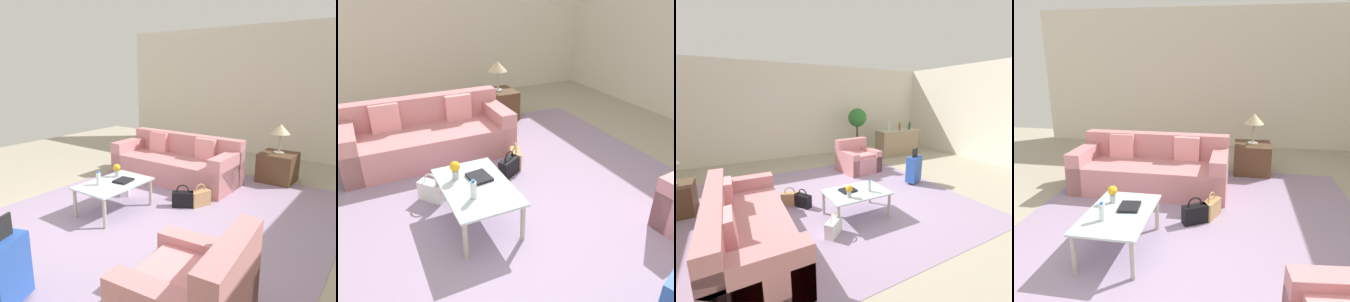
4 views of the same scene
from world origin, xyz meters
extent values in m
plane|color=#A89E89|center=(0.00, 0.00, 0.00)|extent=(12.00, 12.00, 0.00)
cube|color=silver|center=(-5.06, 0.00, 1.55)|extent=(0.12, 8.00, 3.10)
cube|color=#9984A3|center=(-0.60, 0.20, 0.00)|extent=(5.20, 4.40, 0.01)
cube|color=#C67F84|center=(-2.10, -0.60, 0.23)|extent=(0.98, 2.39, 0.45)
cube|color=#C67F84|center=(-2.48, -0.60, 0.42)|extent=(0.22, 2.39, 0.84)
cube|color=#C67F84|center=(-2.10, 0.48, 0.33)|extent=(0.98, 0.24, 0.66)
cube|color=#C67F84|center=(-2.10, -1.68, 0.33)|extent=(0.98, 0.24, 0.66)
cube|color=pink|center=(-2.32, -0.06, 0.63)|extent=(0.12, 0.40, 0.40)
cube|color=pink|center=(-2.32, -1.14, 0.63)|extent=(0.15, 0.40, 0.41)
cube|color=#C67F84|center=(0.87, 1.95, 0.43)|extent=(0.98, 0.30, 0.87)
cube|color=#C67F84|center=(0.52, 1.56, 0.30)|extent=(0.29, 0.91, 0.60)
cube|color=pink|center=(0.90, 1.55, 0.48)|extent=(0.79, 0.70, 0.08)
cube|color=silver|center=(-0.40, -0.50, 0.43)|extent=(1.06, 0.69, 0.02)
cylinder|color=#ADA899|center=(-0.88, -0.20, 0.21)|extent=(0.05, 0.05, 0.42)
cylinder|color=#ADA899|center=(0.08, -0.20, 0.21)|extent=(0.05, 0.05, 0.42)
cylinder|color=#ADA899|center=(-0.88, -0.80, 0.21)|extent=(0.05, 0.05, 0.42)
cylinder|color=#ADA899|center=(0.08, -0.80, 0.21)|extent=(0.05, 0.05, 0.42)
cylinder|color=silver|center=(-0.20, -0.60, 0.54)|extent=(0.06, 0.06, 0.18)
cylinder|color=#2D6BBC|center=(-0.20, -0.60, 0.64)|extent=(0.04, 0.04, 0.02)
cube|color=black|center=(-0.52, -0.42, 0.46)|extent=(0.28, 0.25, 0.03)
cylinder|color=#B2B7BC|center=(-0.62, -0.65, 0.50)|extent=(0.07, 0.07, 0.10)
sphere|color=gold|center=(-0.62, -0.65, 0.60)|extent=(0.11, 0.11, 0.11)
cube|color=#513823|center=(-3.20, 1.00, 0.27)|extent=(0.64, 0.64, 0.54)
cylinder|color=#ADA899|center=(-3.20, 1.00, 0.55)|extent=(0.18, 0.18, 0.02)
cylinder|color=#ADA899|center=(-3.20, 1.00, 0.73)|extent=(0.04, 0.04, 0.34)
cone|color=beige|center=(-3.20, 1.00, 1.00)|extent=(0.35, 0.35, 0.18)
cube|color=#2851AD|center=(1.60, 0.20, 0.35)|extent=(0.45, 0.35, 0.60)
cube|color=black|center=(1.60, 0.20, 0.75)|extent=(0.23, 0.11, 0.20)
cylinder|color=black|center=(1.47, 0.15, 0.03)|extent=(0.04, 0.05, 0.05)
cube|color=black|center=(-1.12, 0.23, 0.12)|extent=(0.28, 0.35, 0.24)
torus|color=black|center=(-1.12, 0.23, 0.26)|extent=(0.12, 0.18, 0.20)
cube|color=white|center=(-0.99, -0.85, 0.12)|extent=(0.34, 0.31, 0.24)
torus|color=white|center=(-0.99, -0.85, 0.26)|extent=(0.16, 0.14, 0.20)
cube|color=tan|center=(-1.32, 0.42, 0.12)|extent=(0.35, 0.25, 0.24)
torus|color=tan|center=(-1.32, 0.42, 0.26)|extent=(0.19, 0.09, 0.20)
camera|label=1|loc=(2.80, 2.80, 2.03)|focal=35.00mm
camera|label=2|loc=(2.32, -1.45, 2.28)|focal=35.00mm
camera|label=3|loc=(-2.22, -3.57, 1.99)|focal=24.00mm
camera|label=4|loc=(2.63, 0.71, 2.06)|focal=35.00mm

